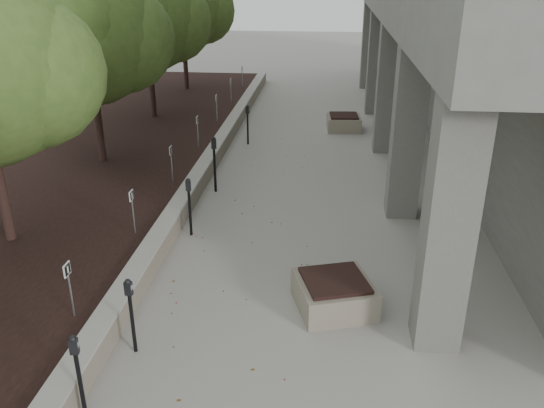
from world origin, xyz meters
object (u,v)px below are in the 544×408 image
at_px(parking_meter_2, 132,316).
at_px(parking_meter_5, 248,125).
at_px(crabapple_tree_4, 148,40).
at_px(parking_meter_3, 190,207).
at_px(parking_meter_1, 79,377).
at_px(parking_meter_4, 215,165).
at_px(crabapple_tree_5, 183,25).
at_px(planter_front, 334,293).
at_px(crabapple_tree_3, 91,64).
at_px(planter_back, 344,122).

relative_size(parking_meter_2, parking_meter_5, 0.98).
distance_m(crabapple_tree_4, parking_meter_3, 9.65).
distance_m(parking_meter_1, parking_meter_4, 8.09).
relative_size(crabapple_tree_5, parking_meter_1, 4.16).
height_order(parking_meter_4, planter_front, parking_meter_4).
relative_size(crabapple_tree_3, parking_meter_3, 4.02).
bearing_deg(parking_meter_5, parking_meter_3, -79.88).
xyz_separation_m(crabapple_tree_4, parking_meter_4, (3.47, -6.08, -2.36)).
height_order(parking_meter_2, planter_back, parking_meter_2).
relative_size(parking_meter_3, parking_meter_5, 1.02).
distance_m(crabapple_tree_4, parking_meter_2, 13.47).
distance_m(parking_meter_1, planter_back, 14.94).
xyz_separation_m(parking_meter_1, parking_meter_4, (0.19, 8.09, 0.10)).
bearing_deg(parking_meter_1, parking_meter_2, 70.61).
distance_m(crabapple_tree_3, parking_meter_3, 5.59).
distance_m(parking_meter_4, planter_front, 6.05).
relative_size(parking_meter_2, planter_back, 1.10).
bearing_deg(crabapple_tree_3, parking_meter_1, -70.29).
distance_m(parking_meter_3, planter_front, 4.09).
xyz_separation_m(parking_meter_3, parking_meter_4, (0.05, 2.60, 0.08)).
xyz_separation_m(crabapple_tree_3, crabapple_tree_5, (0.00, 10.00, 0.00)).
xyz_separation_m(crabapple_tree_5, parking_meter_4, (3.47, -11.08, -2.36)).
bearing_deg(parking_meter_2, parking_meter_3, 99.05).
bearing_deg(parking_meter_5, parking_meter_4, -80.84).
distance_m(crabapple_tree_5, parking_meter_5, 8.14).
relative_size(parking_meter_3, planter_front, 1.08).
bearing_deg(planter_front, parking_meter_4, 121.18).
bearing_deg(parking_meter_4, parking_meter_1, -106.77).
xyz_separation_m(parking_meter_2, parking_meter_4, (-0.04, 6.69, 0.10)).
xyz_separation_m(crabapple_tree_5, planter_front, (6.60, -16.24, -2.83)).
bearing_deg(parking_meter_5, parking_meter_2, -78.48).
xyz_separation_m(parking_meter_1, parking_meter_3, (0.15, 5.49, 0.02)).
bearing_deg(parking_meter_3, planter_front, -52.40).
bearing_deg(parking_meter_1, planter_back, 65.72).
height_order(crabapple_tree_5, parking_meter_1, crabapple_tree_5).
height_order(parking_meter_5, planter_front, parking_meter_5).
height_order(parking_meter_2, planter_front, parking_meter_2).
xyz_separation_m(parking_meter_3, planter_back, (3.52, 8.99, -0.40)).
bearing_deg(crabapple_tree_4, parking_meter_1, -76.95).
distance_m(parking_meter_1, parking_meter_2, 1.41).
relative_size(parking_meter_2, planter_front, 1.04).
bearing_deg(parking_meter_2, crabapple_tree_4, 113.26).
distance_m(parking_meter_2, planter_back, 13.53).
bearing_deg(crabapple_tree_3, crabapple_tree_5, 90.00).
height_order(crabapple_tree_3, parking_meter_3, crabapple_tree_3).
xyz_separation_m(parking_meter_3, planter_front, (3.17, -2.56, -0.38)).
relative_size(parking_meter_5, planter_front, 1.06).
relative_size(crabapple_tree_5, parking_meter_2, 4.16).
xyz_separation_m(parking_meter_4, parking_meter_5, (0.26, 4.27, -0.09)).
bearing_deg(parking_meter_4, parking_meter_2, -105.09).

